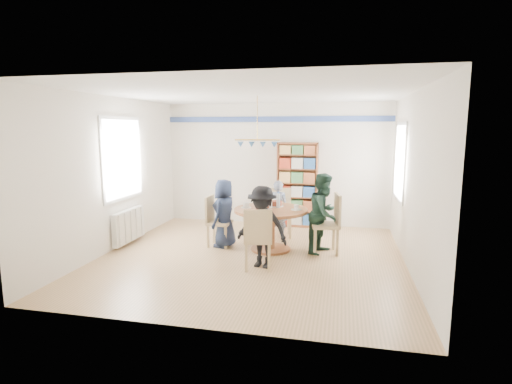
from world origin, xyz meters
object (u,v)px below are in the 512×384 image
(chair_right, at_px, (330,221))
(bookshelf, at_px, (297,186))
(chair_left, at_px, (215,219))
(chair_far, at_px, (280,210))
(person_right, at_px, (324,213))
(radiator, at_px, (129,225))
(person_left, at_px, (224,213))
(chair_near, at_px, (258,236))
(person_near, at_px, (262,227))
(person_far, at_px, (278,209))
(dining_table, at_px, (271,219))

(chair_right, xyz_separation_m, bookshelf, (-0.78, 1.82, 0.34))
(chair_left, height_order, bookshelf, bookshelf)
(chair_far, bearing_deg, person_right, -46.29)
(radiator, distance_m, person_left, 1.83)
(chair_far, relative_size, chair_near, 1.00)
(person_near, bearing_deg, chair_far, 103.07)
(person_right, bearing_deg, person_left, 111.58)
(radiator, xyz_separation_m, person_far, (2.66, 1.06, 0.22))
(chair_far, height_order, person_near, person_near)
(person_right, distance_m, bookshelf, 1.96)
(radiator, bearing_deg, person_near, -15.08)
(chair_left, height_order, person_left, person_left)
(chair_left, height_order, person_far, person_far)
(chair_right, distance_m, person_right, 0.16)
(chair_left, relative_size, chair_near, 0.97)
(radiator, height_order, chair_right, chair_right)
(person_left, xyz_separation_m, person_near, (0.89, -0.93, 0.02))
(dining_table, distance_m, person_near, 0.90)
(chair_right, height_order, person_near, person_near)
(radiator, distance_m, person_far, 2.87)
(chair_right, relative_size, person_left, 0.84)
(dining_table, height_order, chair_left, chair_left)
(person_right, bearing_deg, chair_near, 160.56)
(chair_near, bearing_deg, person_left, 128.13)
(radiator, xyz_separation_m, chair_far, (2.69, 1.16, 0.18))
(radiator, xyz_separation_m, chair_right, (3.70, 0.21, 0.23))
(chair_left, xyz_separation_m, person_left, (0.17, -0.00, 0.11))
(chair_right, distance_m, person_near, 1.38)
(chair_near, bearing_deg, bookshelf, 84.68)
(dining_table, distance_m, person_left, 0.87)
(chair_far, bearing_deg, bookshelf, 75.21)
(person_left, bearing_deg, dining_table, 98.69)
(bookshelf, bearing_deg, person_far, -105.23)
(radiator, distance_m, chair_near, 2.80)
(person_right, bearing_deg, dining_table, 114.24)
(chair_left, relative_size, bookshelf, 0.50)
(person_right, relative_size, person_far, 1.22)
(person_near, bearing_deg, person_far, 104.20)
(dining_table, xyz_separation_m, bookshelf, (0.25, 1.87, 0.35))
(chair_left, bearing_deg, person_left, -0.53)
(dining_table, relative_size, person_right, 0.93)
(dining_table, relative_size, person_far, 1.14)
(chair_right, distance_m, person_far, 1.34)
(chair_right, height_order, bookshelf, bookshelf)
(dining_table, xyz_separation_m, chair_left, (-1.04, 0.04, -0.04))
(person_left, relative_size, person_right, 0.89)
(dining_table, relative_size, chair_near, 1.35)
(chair_near, xyz_separation_m, person_left, (-0.85, 1.08, 0.09))
(chair_right, distance_m, bookshelf, 2.01)
(chair_left, relative_size, chair_far, 0.97)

